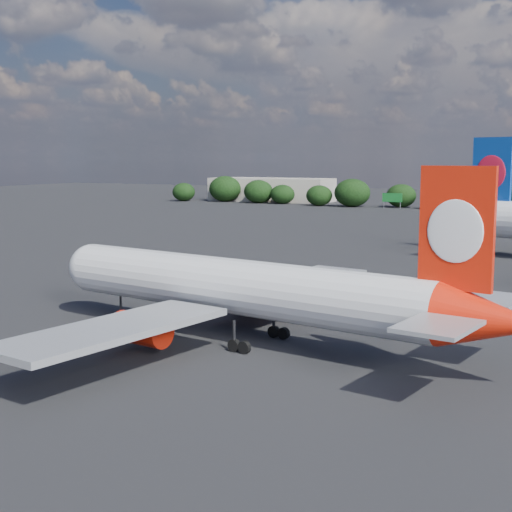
% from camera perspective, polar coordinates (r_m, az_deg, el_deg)
% --- Properties ---
extents(ground, '(500.00, 500.00, 0.00)m').
position_cam_1_polar(ground, '(102.22, 3.64, -0.59)').
color(ground, black).
rests_on(ground, ground).
extents(qantas_airliner, '(44.34, 42.33, 14.50)m').
position_cam_1_polar(qantas_airliner, '(57.38, -0.32, -2.77)').
color(qantas_airliner, white).
rests_on(qantas_airliner, ground).
extents(terminal_building, '(42.00, 16.00, 8.00)m').
position_cam_1_polar(terminal_building, '(248.34, 1.25, 5.33)').
color(terminal_building, '#A3998C').
rests_on(terminal_building, ground).
extents(highway_sign, '(6.00, 0.30, 4.50)m').
position_cam_1_polar(highway_sign, '(217.36, 10.84, 4.60)').
color(highway_sign, '#125D21').
rests_on(highway_sign, ground).
extents(billboard_yellow, '(5.00, 0.30, 5.50)m').
position_cam_1_polar(billboard_yellow, '(217.52, 18.94, 4.51)').
color(billboard_yellow, gold).
rests_on(billboard_yellow, ground).
extents(horizon_treeline, '(208.74, 17.60, 9.05)m').
position_cam_1_polar(horizon_treeline, '(215.72, 17.84, 4.54)').
color(horizon_treeline, black).
rests_on(horizon_treeline, ground).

